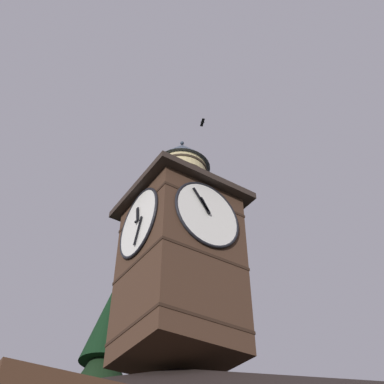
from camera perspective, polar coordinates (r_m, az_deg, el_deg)
clock_tower at (r=16.85m, az=-1.43°, el=-6.77°), size 3.95×3.95×9.32m
flying_bird_high at (r=27.23m, az=1.23°, el=8.16°), size 0.35×0.59×0.12m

